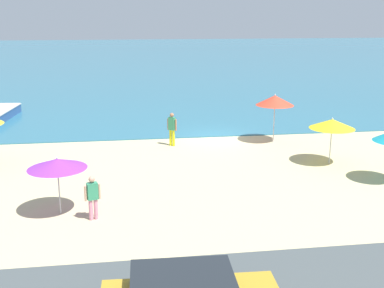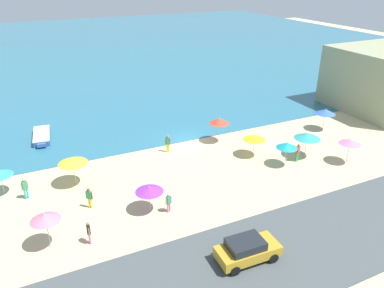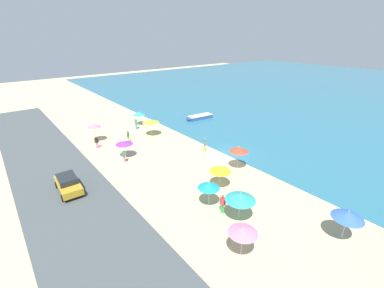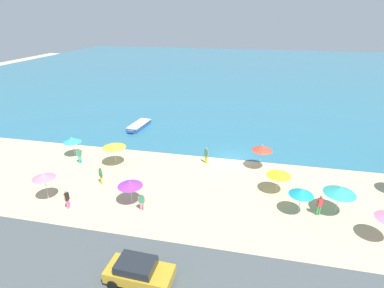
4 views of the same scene
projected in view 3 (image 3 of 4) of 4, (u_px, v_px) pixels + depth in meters
name	position (u px, v px, depth m)	size (l,w,h in m)	color
ground_plane	(228.00, 156.00, 31.92)	(160.00, 160.00, 0.00)	#C5B788
sea	(383.00, 95.00, 63.56)	(150.00, 110.00, 0.05)	#2B6982
coastal_road	(78.00, 213.00, 21.55)	(80.00, 8.00, 0.06)	#434B4D
beach_umbrella_0	(239.00, 149.00, 27.97)	(2.09, 2.09, 2.72)	#B2B2B7
beach_umbrella_1	(348.00, 215.00, 18.07)	(2.19, 2.19, 2.51)	#B2B2B7
beach_umbrella_2	(94.00, 125.00, 35.27)	(1.90, 1.90, 2.66)	#B2B2B7
beach_umbrella_3	(209.00, 185.00, 21.84)	(1.92, 1.92, 2.40)	#B2B2B7
beach_umbrella_4	(124.00, 143.00, 30.85)	(2.09, 2.09, 2.13)	#B2B2B7
beach_umbrella_5	(240.00, 197.00, 20.11)	(2.45, 2.45, 2.51)	#B2B2B7
beach_umbrella_6	(243.00, 230.00, 16.66)	(2.00, 2.00, 2.46)	#B2B2B7
beach_umbrella_7	(220.00, 169.00, 24.66)	(2.13, 2.13, 2.24)	#B2B2B7
beach_umbrella_8	(151.00, 121.00, 37.44)	(2.42, 2.42, 2.53)	#B2B2B7
beach_umbrella_9	(139.00, 113.00, 42.05)	(2.00, 2.00, 2.29)	#B2B2B7
bather_0	(223.00, 203.00, 21.27)	(0.55, 0.31, 1.79)	green
bather_1	(136.00, 123.00, 40.40)	(0.55, 0.32, 1.81)	#33ABAE
bather_2	(128.00, 136.00, 35.39)	(0.45, 0.41, 1.73)	yellow
bather_3	(97.00, 141.00, 33.68)	(0.25, 0.57, 1.68)	pink
bather_4	(205.00, 144.00, 32.60)	(0.48, 0.39, 1.82)	yellow
bather_5	(124.00, 155.00, 29.96)	(0.55, 0.32, 1.59)	#D07D98
parked_car_0	(68.00, 184.00, 24.31)	(4.01, 2.03, 1.54)	#B88E25
skiff_nearshore	(200.00, 117.00, 45.62)	(2.08, 4.98, 0.64)	#335895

